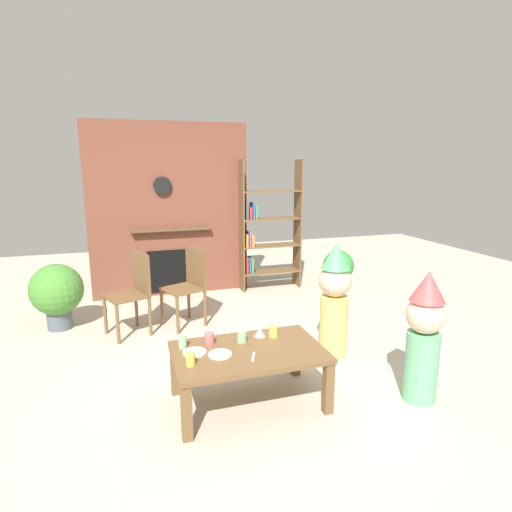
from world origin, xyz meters
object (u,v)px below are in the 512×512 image
Objects in this scene: paper_cup_near_right at (242,337)px; paper_plate_rear at (195,352)px; potted_plant_tall at (338,268)px; potted_plant_short at (57,292)px; paper_plate_front at (220,354)px; paper_cup_far_right at (182,341)px; bookshelf at (265,230)px; child_with_cone_hat at (424,334)px; paper_cup_near_left at (273,331)px; birthday_cake_slice at (260,332)px; child_in_pink at (334,297)px; dining_chair_left at (134,288)px; paper_cup_far_left at (190,359)px; dining_chair_middle at (189,282)px; paper_cup_center at (209,338)px; coffee_table at (249,357)px.

paper_cup_near_right reaches higher than paper_plate_rear.
potted_plant_tall is 0.81× the size of potted_plant_short.
paper_cup_near_right is 0.52× the size of paper_plate_front.
paper_cup_far_right is at bearing -138.87° from potted_plant_tall.
bookshelf is 1.80× the size of child_with_cone_hat.
paper_cup_far_right is at bearing -59.58° from potted_plant_short.
paper_cup_near_right is (-1.15, -2.76, -0.38)m from bookshelf.
paper_cup_near_right is 0.85× the size of paper_cup_far_right.
paper_cup_near_left is 1.18m from child_with_cone_hat.
child_with_cone_hat reaches higher than birthday_cake_slice.
paper_plate_front is 0.20m from paper_plate_rear.
paper_plate_front is at bearing -3.68° from child_in_pink.
child_with_cone_hat is 1.41× the size of potted_plant_short.
paper_plate_rear is 1.53m from child_in_pink.
dining_chair_left is (-1.92, -1.18, -0.37)m from bookshelf.
paper_cup_near_right is at bearing 94.70° from dining_chair_left.
bookshelf is at bearing 70.15° from birthday_cake_slice.
paper_plate_front is 1.40m from child_in_pink.
paper_cup_far_left reaches higher than paper_cup_near_left.
dining_chair_middle is 2.36m from potted_plant_tall.
paper_plate_rear is at bearing -9.67° from child_in_pink.
paper_cup_far_right is 0.12× the size of dining_chair_left.
child_with_cone_hat is at bearing -27.23° from birthday_cake_slice.
potted_plant_short is (-1.60, 1.97, -0.06)m from paper_cup_near_right.
bookshelf is at bearing 67.48° from paper_cup_near_right.
child_in_pink reaches higher than paper_cup_near_left.
dining_chair_left is 1.20× the size of potted_plant_short.
paper_plate_front is at bearing 3.06° from child_with_cone_hat.
paper_cup_far_left is 1.88m from dining_chair_left.
paper_cup_center is 0.36m from paper_cup_far_left.
paper_cup_center is 3.27m from potted_plant_tall.
paper_cup_far_left is 1.96m from dining_chair_middle.
paper_cup_near_right is at bearing 30.83° from paper_cup_far_left.
paper_cup_far_left is 1.79m from child_with_cone_hat.
dining_chair_left reaches higher than potted_plant_tall.
paper_cup_far_right is 1.58m from dining_chair_left.
paper_cup_near_left is (-0.87, -2.74, -0.38)m from bookshelf.
paper_cup_far_left is 0.11× the size of dining_chair_middle.
paper_cup_far_right is at bearing 158.92° from coffee_table.
paper_cup_far_left is at bearing -165.56° from coffee_table.
paper_cup_center is (-1.40, -2.73, -0.38)m from bookshelf.
dining_chair_middle reaches higher than paper_cup_far_left.
birthday_cake_slice is at bearing 155.70° from paper_cup_near_left.
child_with_cone_hat is (1.57, -0.55, 0.06)m from paper_cup_center.
potted_plant_short is at bearing 127.28° from coffee_table.
child_with_cone_hat reaches higher than paper_cup_near_right.
paper_plate_front is 2.55m from potted_plant_short.
paper_plate_front is at bearing -80.10° from paper_cup_center.
potted_plant_tall reaches higher than paper_cup_far_left.
potted_plant_short is at bearing 117.18° from paper_cup_far_left.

